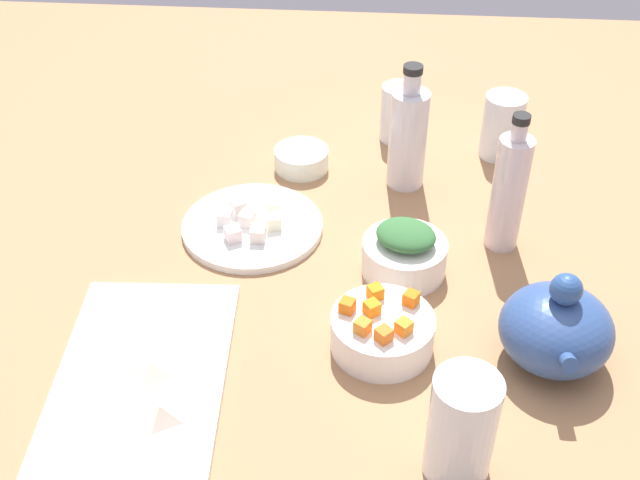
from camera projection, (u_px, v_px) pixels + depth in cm
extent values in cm
cube|color=#A2754D|center=(320.00, 274.00, 121.15)|extent=(190.00, 190.00, 3.00)
cube|color=white|center=(141.00, 378.00, 102.31)|extent=(35.81, 22.94, 1.00)
cylinder|color=white|center=(252.00, 226.00, 126.87)|extent=(22.07, 22.07, 1.20)
cylinder|color=white|center=(404.00, 256.00, 117.98)|extent=(12.35, 12.35, 5.23)
cylinder|color=white|center=(382.00, 332.00, 105.87)|extent=(13.63, 13.63, 5.02)
cylinder|color=white|center=(301.00, 159.00, 139.93)|extent=(9.38, 9.38, 3.65)
ellipsoid|color=#304D87|center=(556.00, 329.00, 102.42)|extent=(14.46, 14.46, 10.47)
sphere|color=#294B86|center=(566.00, 289.00, 98.16)|extent=(4.05, 4.05, 4.05)
cylinder|color=#304D87|center=(566.00, 358.00, 96.81)|extent=(5.38, 2.00, 3.93)
cylinder|color=silver|center=(408.00, 140.00, 132.29)|extent=(6.23, 6.23, 16.94)
cylinder|color=silver|center=(412.00, 83.00, 125.93)|extent=(2.80, 2.80, 3.52)
cylinder|color=black|center=(413.00, 69.00, 124.46)|extent=(3.12, 3.12, 1.20)
cylinder|color=silver|center=(508.00, 194.00, 118.84)|extent=(5.08, 5.08, 18.48)
cylinder|color=silver|center=(519.00, 131.00, 112.24)|extent=(2.28, 2.28, 2.76)
cylinder|color=black|center=(522.00, 119.00, 111.01)|extent=(2.54, 2.54, 1.20)
cylinder|color=white|center=(462.00, 428.00, 87.89)|extent=(7.58, 7.58, 14.31)
cylinder|color=white|center=(398.00, 113.00, 145.52)|extent=(6.17, 6.17, 10.56)
cylinder|color=white|center=(502.00, 126.00, 141.00)|extent=(7.12, 7.12, 11.51)
cube|color=orange|center=(372.00, 308.00, 104.56)|extent=(2.52, 2.52, 1.80)
cube|color=orange|center=(404.00, 327.00, 101.82)|extent=(2.54, 2.54, 1.80)
cube|color=orange|center=(363.00, 326.00, 101.88)|extent=(2.49, 2.49, 1.80)
cube|color=orange|center=(375.00, 292.00, 106.94)|extent=(2.47, 2.47, 1.80)
cube|color=orange|center=(347.00, 306.00, 104.89)|extent=(2.32, 2.32, 1.80)
cube|color=orange|center=(411.00, 298.00, 105.97)|extent=(2.45, 2.45, 1.80)
cube|color=orange|center=(384.00, 335.00, 100.74)|extent=(2.55, 2.55, 1.80)
ellipsoid|color=#346735|center=(406.00, 234.00, 115.45)|extent=(10.41, 11.00, 2.89)
cube|color=silver|center=(238.00, 207.00, 128.11)|extent=(3.06, 3.06, 2.20)
cube|color=white|center=(247.00, 219.00, 125.59)|extent=(2.81, 2.81, 2.20)
cube|color=white|center=(233.00, 234.00, 122.56)|extent=(2.99, 2.99, 2.20)
cube|color=white|center=(273.00, 207.00, 128.03)|extent=(2.40, 2.40, 2.20)
cube|color=white|center=(225.00, 218.00, 125.74)|extent=(2.23, 2.23, 2.20)
cube|color=#FBF3CB|center=(273.00, 222.00, 124.98)|extent=(2.78, 2.78, 2.20)
cube|color=#F4E1CF|center=(258.00, 234.00, 122.54)|extent=(2.21, 2.21, 2.20)
pyramid|color=beige|center=(166.00, 307.00, 110.34)|extent=(5.80, 5.74, 2.16)
pyramid|color=beige|center=(151.00, 369.00, 101.38)|extent=(4.56, 4.52, 2.12)
pyramid|color=beige|center=(161.00, 412.00, 96.01)|extent=(4.78, 4.94, 2.23)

